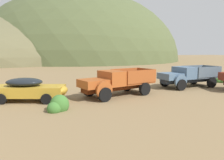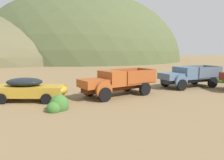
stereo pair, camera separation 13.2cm
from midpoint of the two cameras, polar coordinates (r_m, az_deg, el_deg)
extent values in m
ellipsoid|color=#4C5633|center=(85.38, -8.38, 5.57)|extent=(73.63, 80.44, 50.30)
cube|color=#B28928|center=(14.98, -21.42, -2.78)|extent=(4.89, 3.02, 0.68)
ellipsoid|color=black|center=(14.99, -22.51, -0.50)|extent=(2.73, 2.16, 0.57)
ellipsoid|color=#B28928|center=(14.32, -13.74, -2.65)|extent=(1.38, 1.62, 0.61)
cylinder|color=black|center=(13.77, -17.17, -4.93)|extent=(0.71, 0.39, 0.68)
cylinder|color=black|center=(15.39, -15.23, -3.53)|extent=(0.71, 0.39, 0.68)
cylinder|color=black|center=(14.88, -27.70, -4.55)|extent=(0.71, 0.39, 0.68)
cylinder|color=black|center=(16.39, -24.85, -3.30)|extent=(0.71, 0.39, 0.68)
cube|color=#51220D|center=(15.60, 1.79, -1.90)|extent=(5.63, 2.62, 0.36)
cube|color=#A34C1E|center=(14.42, -4.83, -0.90)|extent=(2.20, 2.16, 0.55)
cube|color=#B7B2A8|center=(14.04, -7.76, -1.30)|extent=(0.43, 1.14, 0.44)
cylinder|color=#A34C1E|center=(15.47, -5.91, -1.65)|extent=(1.20, 0.54, 1.20)
cylinder|color=#A34C1E|center=(13.75, -1.86, -2.81)|extent=(1.20, 0.54, 1.20)
cube|color=#A34C1E|center=(15.19, 0.19, 0.53)|extent=(1.83, 2.26, 1.05)
cube|color=black|center=(14.85, -1.67, 1.17)|extent=(0.55, 1.60, 0.59)
cube|color=#97471E|center=(16.51, 6.09, -0.56)|extent=(3.32, 2.81, 0.12)
cube|color=#97471E|center=(17.22, 3.90, 1.61)|extent=(2.73, 0.96, 0.95)
cube|color=#97471E|center=(15.68, 8.55, 0.93)|extent=(2.73, 0.96, 0.95)
cube|color=#97471E|center=(17.35, 9.52, 1.57)|extent=(0.72, 1.98, 0.95)
cylinder|color=black|center=(15.56, -5.99, -2.64)|extent=(1.00, 0.56, 0.96)
cylinder|color=black|center=(13.76, -1.74, -3.99)|extent=(1.00, 0.56, 0.96)
cylinder|color=black|center=(17.53, 4.39, -1.43)|extent=(1.00, 0.56, 0.96)
cylinder|color=black|center=(15.95, 9.20, -2.44)|extent=(1.00, 0.56, 0.96)
cube|color=#262D39|center=(20.59, 20.41, -0.01)|extent=(5.61, 1.57, 0.36)
cube|color=slate|center=(19.20, 16.04, 1.01)|extent=(1.92, 1.93, 0.55)
cube|color=#B7B2A8|center=(18.70, 14.09, 0.82)|extent=(0.21, 1.21, 0.44)
cylinder|color=slate|center=(20.19, 14.67, 0.37)|extent=(1.21, 0.31, 1.20)
cylinder|color=slate|center=(18.60, 18.57, -0.41)|extent=(1.21, 0.31, 1.20)
cube|color=slate|center=(20.15, 19.42, 1.89)|extent=(1.49, 2.14, 1.05)
cube|color=black|center=(19.75, 18.21, 2.45)|extent=(0.23, 1.71, 0.59)
cube|color=#4D5B67|center=(21.62, 23.37, 0.83)|extent=(3.00, 2.39, 0.12)
cube|color=#4D5B67|center=(22.30, 21.49, 2.51)|extent=(2.79, 0.40, 0.95)
cube|color=#4D5B67|center=(20.86, 25.53, 1.95)|extent=(2.79, 0.40, 0.95)
cube|color=#4D5B67|center=(22.55, 25.80, 2.33)|extent=(0.33, 2.10, 0.95)
cylinder|color=black|center=(20.27, 14.54, -0.40)|extent=(0.98, 0.38, 0.96)
cylinder|color=black|center=(18.60, 18.64, -1.29)|extent=(0.98, 0.38, 0.96)
cylinder|color=black|center=(22.60, 21.72, 0.12)|extent=(0.98, 0.38, 0.96)
cylinder|color=black|center=(21.11, 25.88, -0.62)|extent=(0.98, 0.38, 0.96)
ellipsoid|color=#3D702D|center=(11.97, -15.25, -7.43)|extent=(0.80, 0.72, 0.74)
ellipsoid|color=#3D702D|center=(12.22, -13.88, -6.53)|extent=(1.06, 0.96, 1.15)
ellipsoid|color=#3D702D|center=(25.20, 28.42, 0.05)|extent=(1.29, 1.16, 1.07)
ellipsoid|color=#3D702D|center=(25.00, 27.45, -0.17)|extent=(0.93, 0.84, 0.71)
camera|label=1|loc=(0.07, -89.74, 0.04)|focal=33.56mm
camera|label=2|loc=(0.07, 90.26, -0.04)|focal=33.56mm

